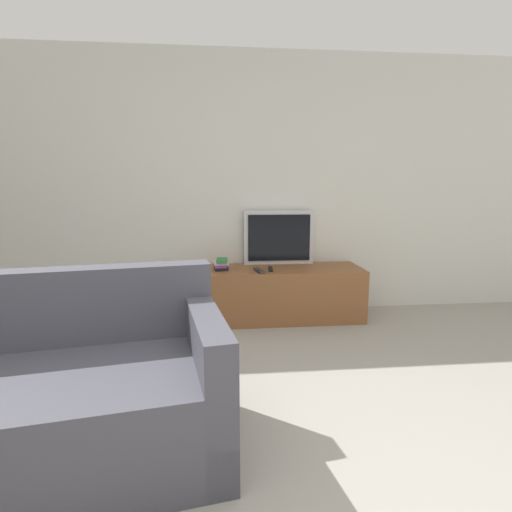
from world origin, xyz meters
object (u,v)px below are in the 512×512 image
Objects in this scene: television at (279,237)px; book_stack at (221,264)px; tv_stand at (281,293)px; remote_on_stand at (270,269)px; remote_secondary at (259,271)px.

book_stack is (-0.59, -0.25, -0.22)m from television.
remote_on_stand is (-0.12, -0.10, 0.27)m from tv_stand.
television is at bearing 23.13° from book_stack.
remote_on_stand reaches higher than tv_stand.
remote_on_stand and remote_secondary have the same top height.
tv_stand is 0.58m from television.
television reaches higher than remote_on_stand.
remote_secondary is at bearing -121.84° from television.
remote_secondary is (-0.24, -0.39, -0.26)m from television.
remote_on_stand is at bearing -111.32° from television.
tv_stand is 0.39m from remote_secondary.
tv_stand is 0.66m from book_stack.
television is 0.68m from book_stack.
television is at bearing 58.16° from remote_secondary.
tv_stand is at bearing 38.33° from remote_on_stand.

